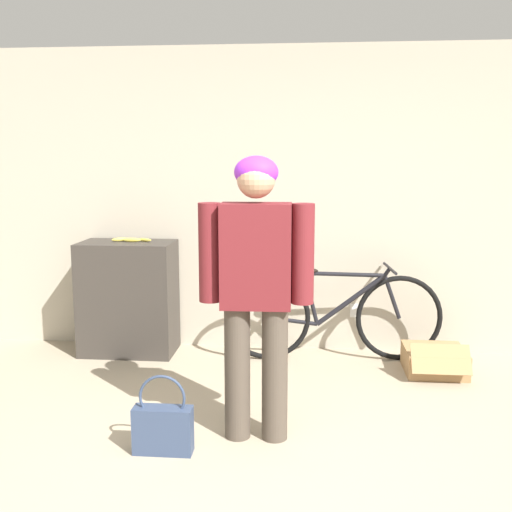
{
  "coord_description": "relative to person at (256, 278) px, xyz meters",
  "views": [
    {
      "loc": [
        0.14,
        -2.49,
        1.67
      ],
      "look_at": [
        -0.16,
        0.89,
        1.11
      ],
      "focal_mm": 42.0,
      "sensor_mm": 36.0,
      "label": 1
    }
  ],
  "objects": [
    {
      "name": "wall_back",
      "position": [
        0.16,
        1.78,
        0.32
      ],
      "size": [
        8.0,
        0.07,
        2.6
      ],
      "color": "#B7AD99",
      "rests_on": "ground_plane"
    },
    {
      "name": "cardboard_box",
      "position": [
        1.3,
        1.22,
        -0.88
      ],
      "size": [
        0.46,
        0.52,
        0.28
      ],
      "color": "#A87F51",
      "rests_on": "ground_plane"
    },
    {
      "name": "person",
      "position": [
        0.0,
        0.0,
        0.0
      ],
      "size": [
        0.67,
        0.24,
        1.68
      ],
      "rotation": [
        0.0,
        0.0,
        0.02
      ],
      "color": "#4C4238",
      "rests_on": "ground_plane"
    },
    {
      "name": "handbag",
      "position": [
        -0.51,
        -0.24,
        -0.83
      ],
      "size": [
        0.34,
        0.12,
        0.47
      ],
      "color": "#334260",
      "rests_on": "ground_plane"
    },
    {
      "name": "side_shelf",
      "position": [
        -1.24,
        1.5,
        -0.5
      ],
      "size": [
        0.79,
        0.46,
        0.97
      ],
      "color": "#38332D",
      "rests_on": "ground_plane"
    },
    {
      "name": "bicycle",
      "position": [
        0.51,
        1.46,
        -0.6
      ],
      "size": [
        1.81,
        0.46,
        0.79
      ],
      "rotation": [
        0.0,
        0.0,
        0.08
      ],
      "color": "black",
      "rests_on": "ground_plane"
    },
    {
      "name": "banana",
      "position": [
        -1.2,
        1.53,
        0.0
      ],
      "size": [
        0.36,
        0.09,
        0.03
      ],
      "color": "#EAD64C",
      "rests_on": "side_shelf"
    }
  ]
}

